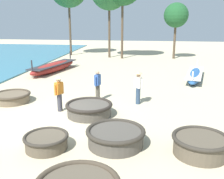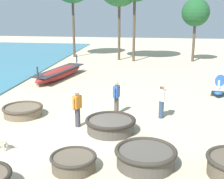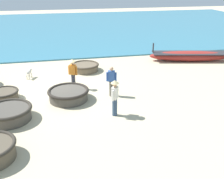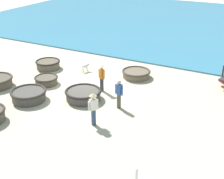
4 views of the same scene
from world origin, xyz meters
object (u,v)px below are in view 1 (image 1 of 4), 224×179
at_px(coracle_far_left, 46,141).
at_px(coracle_upturned, 12,97).
at_px(long_boat_ochre_hull, 54,67).
at_px(tree_rightmost, 176,15).
at_px(coracle_tilted, 200,144).
at_px(fisherman_with_hat, 59,91).
at_px(coracle_front_left, 89,109).
at_px(long_boat_blue_hull, 195,75).
at_px(fisherman_by_coracle, 138,85).
at_px(coracle_weathered, 116,136).
at_px(fisherman_hauling, 98,85).

distance_m(coracle_far_left, coracle_upturned, 5.73).
xyz_separation_m(coracle_upturned, long_boat_ochre_hull, (-0.64, 7.80, 0.12)).
xyz_separation_m(coracle_far_left, tree_rightmost, (5.83, 20.75, 4.11)).
height_order(coracle_tilted, fisherman_with_hat, fisherman_with_hat).
relative_size(coracle_far_left, coracle_front_left, 0.71).
distance_m(long_boat_blue_hull, fisherman_by_coracle, 7.10).
relative_size(coracle_front_left, long_boat_ochre_hull, 0.34).
distance_m(coracle_front_left, fisherman_with_hat, 1.63).
distance_m(coracle_front_left, coracle_weathered, 3.01).
height_order(coracle_front_left, tree_rightmost, tree_rightmost).
xyz_separation_m(coracle_tilted, fisherman_hauling, (-4.22, 5.05, 0.50)).
height_order(coracle_front_left, fisherman_with_hat, fisherman_with_hat).
bearing_deg(tree_rightmost, coracle_tilted, -92.63).
distance_m(long_boat_ochre_hull, fisherman_by_coracle, 10.05).
xyz_separation_m(coracle_weathered, tree_rightmost, (3.63, 20.20, 4.05)).
xyz_separation_m(coracle_front_left, tree_rightmost, (5.12, 17.59, 4.07)).
distance_m(coracle_front_left, fisherman_hauling, 2.26).
height_order(coracle_front_left, fisherman_hauling, fisherman_hauling).
distance_m(coracle_weathered, fisherman_hauling, 5.08).
xyz_separation_m(coracle_upturned, fisherman_with_hat, (2.84, -0.95, 0.70)).
bearing_deg(fisherman_with_hat, coracle_upturned, 161.53).
bearing_deg(tree_rightmost, long_boat_ochre_hull, -139.85).
height_order(coracle_far_left, long_boat_blue_hull, long_boat_blue_hull).
bearing_deg(coracle_far_left, fisherman_by_coracle, 61.45).
height_order(coracle_weathered, fisherman_hauling, fisherman_hauling).
height_order(fisherman_hauling, tree_rightmost, tree_rightmost).
height_order(fisherman_with_hat, tree_rightmost, tree_rightmost).
xyz_separation_m(coracle_far_left, coracle_front_left, (0.71, 3.16, 0.05)).
relative_size(coracle_weathered, long_boat_blue_hull, 0.37).
height_order(long_boat_blue_hull, fisherman_with_hat, fisherman_with_hat).
distance_m(coracle_far_left, fisherman_by_coracle, 5.80).
bearing_deg(coracle_front_left, coracle_far_left, -102.67).
height_order(coracle_front_left, coracle_tilted, coracle_tilted).
relative_size(coracle_front_left, coracle_weathered, 1.03).
distance_m(fisherman_with_hat, fisherman_by_coracle, 3.82).
distance_m(coracle_far_left, coracle_front_left, 3.24).
distance_m(fisherman_by_coracle, tree_rightmost, 16.35).
height_order(coracle_tilted, long_boat_ochre_hull, long_boat_ochre_hull).
xyz_separation_m(long_boat_blue_hull, long_boat_ochre_hull, (-10.67, 1.18, 0.08)).
distance_m(coracle_weathered, long_boat_blue_hull, 11.36).
distance_m(coracle_upturned, fisherman_hauling, 4.38).
bearing_deg(long_boat_ochre_hull, tree_rightmost, 40.15).
bearing_deg(coracle_weathered, long_boat_blue_hull, 68.06).
bearing_deg(fisherman_by_coracle, coracle_front_left, -137.06).
distance_m(coracle_weathered, fisherman_with_hat, 4.24).
height_order(coracle_tilted, fisherman_by_coracle, fisherman_by_coracle).
xyz_separation_m(coracle_front_left, coracle_tilted, (4.18, -2.85, 0.03)).
xyz_separation_m(fisherman_with_hat, fisherman_by_coracle, (3.49, 1.54, 0.00)).
xyz_separation_m(coracle_upturned, coracle_front_left, (4.29, -1.31, 0.05)).
height_order(coracle_front_left, coracle_weathered, coracle_weathered).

